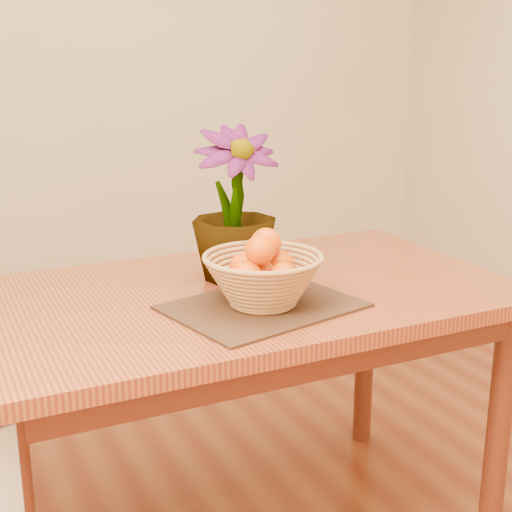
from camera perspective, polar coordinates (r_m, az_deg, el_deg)
name	(u,v)px	position (r m, az deg, el deg)	size (l,w,h in m)	color
wall_back	(70,53)	(3.62, -14.65, 15.47)	(4.00, 0.02, 2.70)	beige
table	(241,321)	(1.87, -1.23, -5.23)	(1.40, 0.80, 0.75)	brown
placemat	(263,306)	(1.71, 0.55, -4.03)	(0.43, 0.32, 0.01)	#3B2215
wicker_basket	(263,282)	(1.69, 0.56, -2.08)	(0.29, 0.29, 0.12)	#AE7D48
orange_pile	(263,264)	(1.68, 0.57, -0.61)	(0.18, 0.18, 0.13)	#E15903
potted_plant	(234,205)	(1.88, -1.74, 4.12)	(0.23, 0.23, 0.41)	#164413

